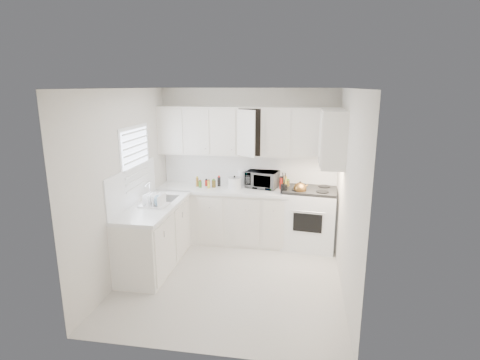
% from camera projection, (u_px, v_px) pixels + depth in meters
% --- Properties ---
extents(floor, '(3.20, 3.20, 0.00)m').
position_uv_depth(floor, '(232.00, 278.00, 5.37)').
color(floor, beige).
rests_on(floor, ground).
extents(ceiling, '(3.20, 3.20, 0.00)m').
position_uv_depth(ceiling, '(231.00, 88.00, 4.75)').
color(ceiling, white).
rests_on(ceiling, ground).
extents(wall_back, '(3.00, 0.00, 3.00)m').
position_uv_depth(wall_back, '(248.00, 165.00, 6.59)').
color(wall_back, silver).
rests_on(wall_back, ground).
extents(wall_front, '(3.00, 0.00, 3.00)m').
position_uv_depth(wall_front, '(200.00, 234.00, 3.53)').
color(wall_front, silver).
rests_on(wall_front, ground).
extents(wall_left, '(0.00, 3.20, 3.20)m').
position_uv_depth(wall_left, '(126.00, 184.00, 5.30)').
color(wall_left, silver).
rests_on(wall_left, ground).
extents(wall_right, '(0.00, 3.20, 3.20)m').
position_uv_depth(wall_right, '(348.00, 194.00, 4.82)').
color(wall_right, silver).
rests_on(wall_right, ground).
extents(window_blinds, '(0.06, 0.96, 1.06)m').
position_uv_depth(window_blinds, '(136.00, 162.00, 5.57)').
color(window_blinds, white).
rests_on(window_blinds, wall_left).
extents(lower_cabinets_back, '(2.22, 0.60, 0.90)m').
position_uv_depth(lower_cabinets_back, '(223.00, 216.00, 6.57)').
color(lower_cabinets_back, silver).
rests_on(lower_cabinets_back, floor).
extents(lower_cabinets_left, '(0.60, 1.60, 0.90)m').
position_uv_depth(lower_cabinets_left, '(155.00, 237.00, 5.65)').
color(lower_cabinets_left, silver).
rests_on(lower_cabinets_left, floor).
extents(countertop_back, '(2.24, 0.64, 0.05)m').
position_uv_depth(countertop_back, '(223.00, 189.00, 6.45)').
color(countertop_back, white).
rests_on(countertop_back, lower_cabinets_back).
extents(countertop_left, '(0.64, 1.62, 0.05)m').
position_uv_depth(countertop_left, '(154.00, 207.00, 5.53)').
color(countertop_left, white).
rests_on(countertop_left, lower_cabinets_left).
extents(backsplash_back, '(2.98, 0.02, 0.55)m').
position_uv_depth(backsplash_back, '(248.00, 169.00, 6.60)').
color(backsplash_back, white).
rests_on(backsplash_back, wall_back).
extents(backsplash_left, '(0.02, 1.60, 0.55)m').
position_uv_depth(backsplash_left, '(133.00, 186.00, 5.51)').
color(backsplash_left, white).
rests_on(backsplash_left, wall_left).
extents(upper_cabinets_back, '(3.00, 0.33, 0.80)m').
position_uv_depth(upper_cabinets_back, '(247.00, 155.00, 6.39)').
color(upper_cabinets_back, silver).
rests_on(upper_cabinets_back, wall_back).
extents(upper_cabinets_right, '(0.33, 0.90, 0.80)m').
position_uv_depth(upper_cabinets_right, '(331.00, 165.00, 5.59)').
color(upper_cabinets_right, silver).
rests_on(upper_cabinets_right, wall_right).
extents(sink, '(0.42, 0.38, 0.30)m').
position_uv_depth(sink, '(162.00, 191.00, 5.83)').
color(sink, gray).
rests_on(sink, countertop_left).
extents(stove, '(0.92, 0.79, 1.29)m').
position_uv_depth(stove, '(310.00, 210.00, 6.28)').
color(stove, white).
rests_on(stove, floor).
extents(tea_kettle, '(0.31, 0.28, 0.23)m').
position_uv_depth(tea_kettle, '(300.00, 188.00, 6.06)').
color(tea_kettle, '#9E6C2B').
rests_on(tea_kettle, stove).
extents(frying_pan, '(0.39, 0.47, 0.04)m').
position_uv_depth(frying_pan, '(322.00, 189.00, 6.33)').
color(frying_pan, black).
rests_on(frying_pan, stove).
extents(microwave, '(0.57, 0.40, 0.35)m').
position_uv_depth(microwave, '(262.00, 177.00, 6.44)').
color(microwave, gray).
rests_on(microwave, countertop_back).
extents(rice_cooker, '(0.25, 0.25, 0.22)m').
position_uv_depth(rice_cooker, '(235.00, 182.00, 6.39)').
color(rice_cooker, white).
rests_on(rice_cooker, countertop_back).
extents(paper_towel, '(0.12, 0.12, 0.27)m').
position_uv_depth(paper_towel, '(241.00, 178.00, 6.56)').
color(paper_towel, white).
rests_on(paper_towel, countertop_back).
extents(utensil_crock, '(0.14, 0.14, 0.35)m').
position_uv_depth(utensil_crock, '(284.00, 183.00, 6.08)').
color(utensil_crock, black).
rests_on(utensil_crock, countertop_back).
extents(dish_rack, '(0.40, 0.32, 0.21)m').
position_uv_depth(dish_rack, '(154.00, 199.00, 5.44)').
color(dish_rack, white).
rests_on(dish_rack, countertop_left).
extents(spice_left_0, '(0.06, 0.06, 0.13)m').
position_uv_depth(spice_left_0, '(199.00, 181.00, 6.62)').
color(spice_left_0, olive).
rests_on(spice_left_0, countertop_back).
extents(spice_left_1, '(0.06, 0.06, 0.13)m').
position_uv_depth(spice_left_1, '(201.00, 183.00, 6.53)').
color(spice_left_1, '#437F2A').
rests_on(spice_left_1, countertop_back).
extents(spice_left_2, '(0.06, 0.06, 0.13)m').
position_uv_depth(spice_left_2, '(207.00, 182.00, 6.60)').
color(spice_left_2, red).
rests_on(spice_left_2, countertop_back).
extents(spice_left_3, '(0.06, 0.06, 0.13)m').
position_uv_depth(spice_left_3, '(210.00, 183.00, 6.50)').
color(spice_left_3, gold).
rests_on(spice_left_3, countertop_back).
extents(spice_left_4, '(0.06, 0.06, 0.13)m').
position_uv_depth(spice_left_4, '(215.00, 182.00, 6.58)').
color(spice_left_4, brown).
rests_on(spice_left_4, countertop_back).
extents(spice_left_5, '(0.06, 0.06, 0.13)m').
position_uv_depth(spice_left_5, '(219.00, 184.00, 6.48)').
color(spice_left_5, black).
rests_on(spice_left_5, countertop_back).
extents(sauce_right_0, '(0.06, 0.06, 0.19)m').
position_uv_depth(sauce_right_0, '(281.00, 182.00, 6.43)').
color(sauce_right_0, red).
rests_on(sauce_right_0, countertop_back).
extents(sauce_right_1, '(0.06, 0.06, 0.19)m').
position_uv_depth(sauce_right_1, '(284.00, 183.00, 6.36)').
color(sauce_right_1, gold).
rests_on(sauce_right_1, countertop_back).
extents(sauce_right_2, '(0.06, 0.06, 0.19)m').
position_uv_depth(sauce_right_2, '(288.00, 183.00, 6.41)').
color(sauce_right_2, brown).
rests_on(sauce_right_2, countertop_back).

